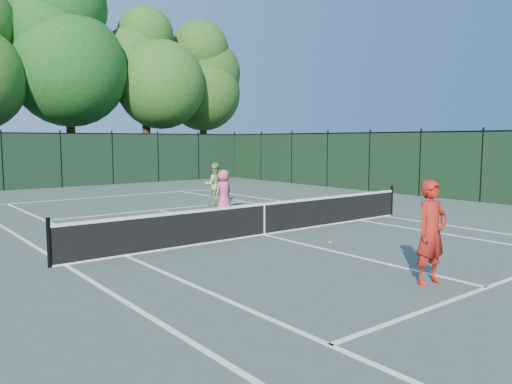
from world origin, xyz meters
TOP-DOWN VIEW (x-y plane):
  - ground at (0.00, 0.00)m, footprint 90.00×90.00m
  - sideline_doubles_left at (-5.49, 0.00)m, footprint 0.10×23.77m
  - sideline_doubles_right at (5.49, 0.00)m, footprint 0.10×23.77m
  - sideline_singles_left at (-4.12, 0.00)m, footprint 0.10×23.77m
  - sideline_singles_right at (4.12, 0.00)m, footprint 0.10×23.77m
  - baseline_far at (0.00, 11.88)m, footprint 10.97×0.10m
  - service_line_near at (0.00, -6.40)m, footprint 8.23×0.10m
  - service_line_far at (0.00, 6.40)m, footprint 8.23×0.10m
  - center_service_line at (0.00, 0.00)m, footprint 0.10×12.80m
  - tennis_net at (0.00, 0.00)m, footprint 11.69×0.09m
  - fence_far at (0.00, 18.00)m, footprint 24.00×0.05m
  - fence_right at (12.00, 0.00)m, footprint 0.05×36.00m
  - tree_3 at (2.00, 22.30)m, footprint 7.00×7.00m
  - tree_4 at (7.00, 21.60)m, footprint 6.20×6.20m
  - tree_5 at (12.00, 22.10)m, footprint 5.80×5.80m
  - coach at (-0.58, -5.60)m, footprint 1.02×0.62m
  - player_pink at (1.57, 4.26)m, footprint 0.86×0.65m
  - player_green at (2.36, 6.07)m, footprint 1.02×0.92m
  - loose_ball_midcourt at (0.57, -1.98)m, footprint 0.07×0.07m

SIDE VIEW (x-z plane):
  - ground at x=0.00m, z-range 0.00..0.00m
  - sideline_doubles_left at x=-5.49m, z-range 0.00..0.01m
  - sideline_doubles_right at x=5.49m, z-range 0.00..0.01m
  - sideline_singles_left at x=-4.12m, z-range 0.00..0.01m
  - sideline_singles_right at x=4.12m, z-range 0.00..0.01m
  - baseline_far at x=0.00m, z-range 0.00..0.01m
  - service_line_near at x=0.00m, z-range 0.00..0.01m
  - service_line_far at x=0.00m, z-range 0.00..0.01m
  - center_service_line at x=0.00m, z-range 0.00..0.01m
  - loose_ball_midcourt at x=0.57m, z-range 0.00..0.07m
  - tennis_net at x=0.00m, z-range -0.05..1.01m
  - player_pink at x=1.57m, z-range 0.00..1.58m
  - player_green at x=2.36m, z-range 0.00..1.73m
  - coach at x=-0.58m, z-range 0.00..1.93m
  - fence_far at x=0.00m, z-range 0.00..3.00m
  - fence_right at x=12.00m, z-range 0.00..3.00m
  - tree_5 at x=12.00m, z-range 1.59..13.82m
  - tree_4 at x=7.00m, z-range 1.66..14.63m
  - tree_3 at x=2.00m, z-range 1.78..16.23m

